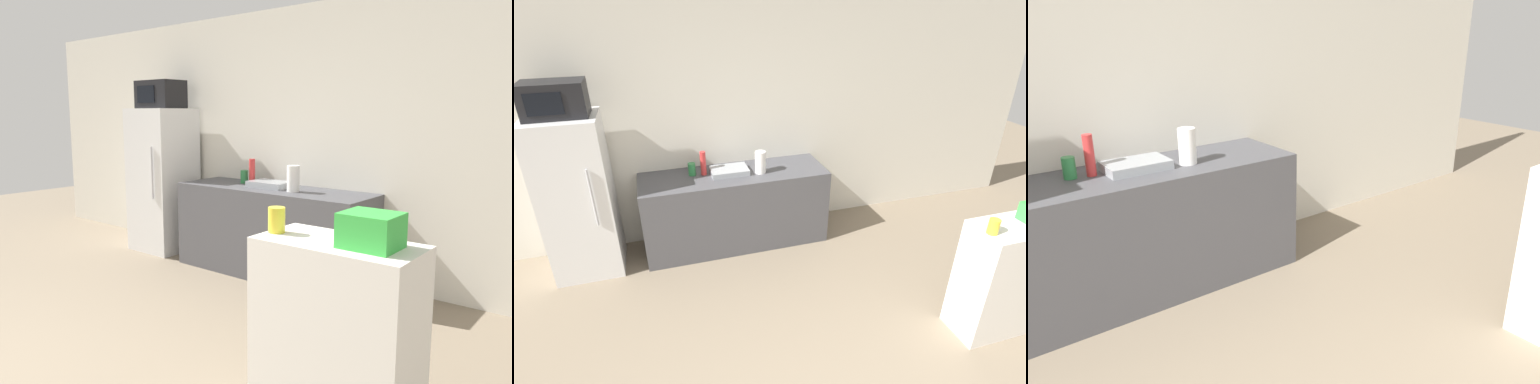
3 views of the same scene
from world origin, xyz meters
The scene contains 10 objects.
wall_back centered at (0.00, 3.34, 1.30)m, with size 8.00×0.06×2.60m, color silver.
refrigerator centered at (-1.52, 2.97, 0.81)m, with size 0.64×0.60×1.63m.
microwave centered at (-1.52, 2.96, 1.78)m, with size 0.53×0.34×0.31m.
counter centered at (0.05, 3.00, 0.43)m, with size 2.01×0.63×0.86m, color #4C4C51.
sink_basin centered at (0.00, 3.01, 0.89)m, with size 0.40×0.27×0.06m, color #9EA3A8.
bottle_tall centered at (-0.27, 3.06, 0.99)m, with size 0.06×0.06×0.26m, color red.
bottle_short centered at (-0.39, 3.09, 0.93)m, with size 0.08×0.08×0.13m, color #2D7F42.
shelf_cabinet centered at (1.87, 1.05, 0.51)m, with size 0.72×0.38×1.02m, color white.
jar centered at (1.56, 1.02, 1.08)m, with size 0.08×0.08×0.12m, color yellow.
paper_towel_roll centered at (0.33, 2.94, 0.98)m, with size 0.12×0.12×0.24m, color white.
Camera 2 is at (-0.73, -0.88, 2.62)m, focal length 28.00 mm.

